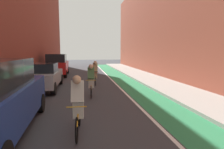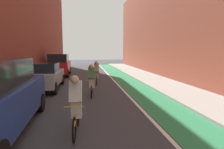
% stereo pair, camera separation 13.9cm
% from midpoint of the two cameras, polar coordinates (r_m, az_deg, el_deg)
% --- Properties ---
extents(ground_plane, '(84.17, 84.17, 0.00)m').
position_cam_midpoint_polar(ground_plane, '(10.89, -6.69, -4.62)').
color(ground_plane, '#38383D').
extents(bike_lane_paint, '(1.60, 38.26, 0.00)m').
position_cam_midpoint_polar(bike_lane_paint, '(13.20, 5.55, -2.57)').
color(bike_lane_paint, '#2D8451').
rests_on(bike_lane_paint, ground).
extents(lane_divider_stripe, '(0.12, 38.26, 0.00)m').
position_cam_midpoint_polar(lane_divider_stripe, '(13.03, 1.69, -2.67)').
color(lane_divider_stripe, white).
rests_on(lane_divider_stripe, ground).
extents(sidewalk_right, '(2.50, 38.26, 0.14)m').
position_cam_midpoint_polar(sidewalk_right, '(13.80, 13.87, -2.04)').
color(sidewalk_right, '#A8A59E').
rests_on(sidewalk_right, ground).
extents(building_facade_right, '(2.40, 34.26, 10.07)m').
position_cam_midpoint_polar(building_facade_right, '(16.73, 19.91, 16.37)').
color(building_facade_right, '#9E4C38').
rests_on(building_facade_right, ground).
extents(parked_sedan_silver, '(1.90, 4.29, 1.53)m').
position_cam_midpoint_polar(parked_sedan_silver, '(11.49, -19.78, -0.41)').
color(parked_sedan_silver, '#9EA0A8').
rests_on(parked_sedan_silver, ground).
extents(parked_suv_red, '(1.94, 4.38, 1.98)m').
position_cam_midpoint_polar(parked_suv_red, '(17.70, -15.56, 2.92)').
color(parked_suv_red, red).
rests_on(parked_suv_red, ground).
extents(cyclist_mid, '(0.48, 1.67, 1.59)m').
position_cam_midpoint_polar(cyclist_mid, '(5.07, -10.15, -8.78)').
color(cyclist_mid, black).
rests_on(cyclist_mid, ground).
extents(cyclist_trailing, '(0.48, 1.66, 1.58)m').
position_cam_midpoint_polar(cyclist_trailing, '(9.24, -5.82, -1.62)').
color(cyclist_trailing, black).
rests_on(cyclist_trailing, ground).
extents(cyclist_far, '(0.48, 1.66, 1.59)m').
position_cam_midpoint_polar(cyclist_far, '(12.51, -4.43, 0.63)').
color(cyclist_far, black).
rests_on(cyclist_far, ground).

